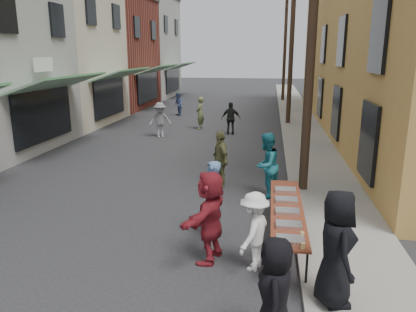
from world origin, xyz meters
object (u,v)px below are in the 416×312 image
(catering_tray_sausage, at_px, (290,240))
(guest_front_c, at_px, (266,165))
(utility_pole_far, at_px, (285,47))
(guest_front_a, at_px, (275,295))
(serving_table, at_px, (287,210))
(server, at_px, (336,248))
(utility_pole_mid, at_px, (292,45))
(utility_pole_near, at_px, (312,36))

(catering_tray_sausage, bearing_deg, guest_front_c, 96.39)
(utility_pole_far, height_order, catering_tray_sausage, utility_pole_far)
(catering_tray_sausage, relative_size, guest_front_a, 0.30)
(utility_pole_far, distance_m, serving_table, 27.66)
(catering_tray_sausage, height_order, guest_front_c, guest_front_c)
(server, bearing_deg, catering_tray_sausage, 31.79)
(serving_table, xyz_separation_m, catering_tray_sausage, (-0.00, -1.65, 0.08))
(utility_pole_far, bearing_deg, catering_tray_sausage, -91.21)
(guest_front_a, distance_m, guest_front_c, 6.25)
(utility_pole_mid, bearing_deg, server, -89.84)
(utility_pole_mid, relative_size, guest_front_c, 4.80)
(utility_pole_mid, bearing_deg, serving_table, -92.28)
(utility_pole_mid, height_order, server, utility_pole_mid)
(serving_table, bearing_deg, guest_front_c, 100.14)
(utility_pole_far, height_order, guest_front_c, utility_pole_far)
(guest_front_a, xyz_separation_m, guest_front_c, (-0.21, 6.24, 0.11))
(utility_pole_mid, xyz_separation_m, serving_table, (-0.61, -15.39, -3.79))
(serving_table, height_order, guest_front_a, guest_front_a)
(guest_front_c, relative_size, server, 0.98)
(utility_pole_near, distance_m, serving_table, 5.12)
(utility_pole_near, height_order, server, utility_pole_near)
(guest_front_c, bearing_deg, server, 39.43)
(utility_pole_mid, height_order, guest_front_a, utility_pole_mid)
(guest_front_c, distance_m, server, 5.28)
(utility_pole_far, distance_m, catering_tray_sausage, 29.28)
(server, bearing_deg, utility_pole_far, -10.03)
(utility_pole_mid, distance_m, utility_pole_far, 12.00)
(utility_pole_mid, xyz_separation_m, guest_front_c, (-1.11, -12.62, -3.56))
(server, bearing_deg, utility_pole_near, -9.63)
(utility_pole_far, relative_size, guest_front_a, 5.40)
(utility_pole_mid, bearing_deg, guest_front_c, -95.01)
(catering_tray_sausage, distance_m, server, 1.03)
(catering_tray_sausage, xyz_separation_m, guest_front_c, (-0.49, 4.42, 0.15))
(utility_pole_near, height_order, utility_pole_far, same)
(utility_pole_near, distance_m, guest_front_a, 7.84)
(utility_pole_far, bearing_deg, serving_table, -91.28)
(utility_pole_far, xyz_separation_m, guest_front_c, (-1.11, -24.62, -3.56))
(catering_tray_sausage, bearing_deg, serving_table, 90.00)
(utility_pole_mid, xyz_separation_m, server, (0.05, -17.78, -3.44))
(utility_pole_far, distance_m, guest_front_a, 31.10)
(catering_tray_sausage, bearing_deg, utility_pole_far, 88.79)
(utility_pole_far, xyz_separation_m, serving_table, (-0.61, -27.39, -3.79))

